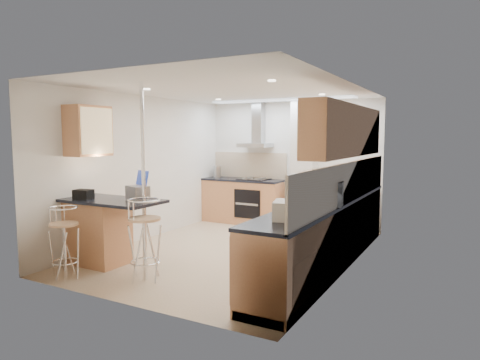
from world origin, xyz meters
The scene contains 16 objects.
ground centered at (0.00, 0.00, 0.00)m, with size 4.80×4.80×0.00m, color tan.
room_shell centered at (0.32, 0.38, 1.54)m, with size 3.64×4.84×2.51m.
right_counter centered at (1.50, 0.00, 0.46)m, with size 0.63×4.40×0.92m.
back_counter centered at (-0.95, 2.10, 0.46)m, with size 1.70×0.63×0.92m.
peninsula centered at (-1.12, -1.45, 0.48)m, with size 1.47×0.72×0.94m.
microwave centered at (1.61, -0.35, 1.08)m, with size 0.57×0.39×0.32m, color white.
laptop centered at (-0.71, -1.36, 1.04)m, with size 0.29×0.22×0.20m, color #989A9F.
bag centered at (-1.48, -1.60, 1.01)m, with size 0.24×0.17×0.13m, color black.
bar_stool_near centered at (-1.29, -2.10, 0.46)m, with size 0.38×0.38×0.92m, color #DBAD76, non-canonical shape.
bar_stool_end centered at (-0.32, -1.69, 0.52)m, with size 0.42×0.42×1.04m, color #DBAD76, non-canonical shape.
jar_a centered at (1.52, 1.24, 1.01)m, with size 0.12×0.12×0.17m, color beige.
jar_b centered at (1.65, 1.45, 0.99)m, with size 0.11×0.11×0.14m, color beige.
jar_c centered at (1.54, -0.66, 1.03)m, with size 0.14×0.14×0.21m, color beige.
jar_d centered at (1.45, -0.33, 0.99)m, with size 0.10×0.10×0.14m, color white.
bread_bin centered at (1.53, -1.52, 1.02)m, with size 0.30×0.38×0.20m, color beige.
kettle centered at (-1.61, 2.14, 1.04)m, with size 0.16×0.16×0.25m, color #A6A8AB.
Camera 1 is at (3.23, -5.72, 1.81)m, focal length 32.00 mm.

